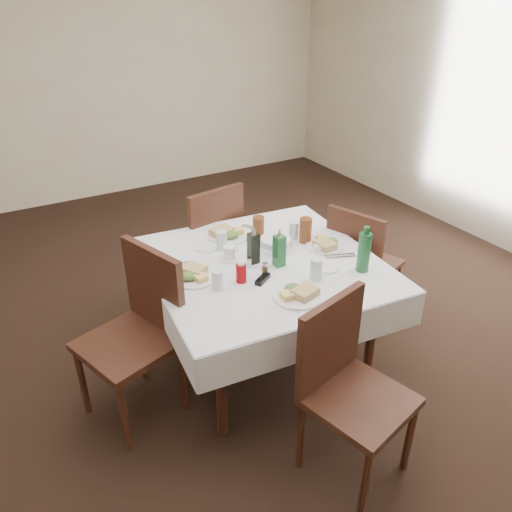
{
  "coord_description": "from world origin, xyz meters",
  "views": [
    {
      "loc": [
        -1.3,
        -2.48,
        2.31
      ],
      "look_at": [
        0.08,
        -0.1,
        0.8
      ],
      "focal_mm": 35.0,
      "sensor_mm": 36.0,
      "label": 1
    }
  ],
  "objects_px": {
    "chair_west": "(141,324)",
    "oil_cruet_dark": "(253,247)",
    "ketchup_bottle": "(241,272)",
    "dining_table": "(264,273)",
    "bread_basket": "(276,244)",
    "water_n": "(222,240)",
    "water_w": "(218,280)",
    "chair_east": "(359,259)",
    "water_e": "(294,230)",
    "oil_cruet_green": "(279,249)",
    "water_s": "(316,269)",
    "coffee_mug": "(230,253)",
    "chair_south": "(345,379)",
    "green_bottle": "(364,252)",
    "chair_north": "(209,238)"
  },
  "relations": [
    {
      "from": "chair_west",
      "to": "oil_cruet_dark",
      "type": "relative_size",
      "value": 4.05
    },
    {
      "from": "oil_cruet_dark",
      "to": "ketchup_bottle",
      "type": "xyz_separation_m",
      "value": [
        -0.18,
        -0.17,
        -0.05
      ]
    },
    {
      "from": "dining_table",
      "to": "bread_basket",
      "type": "xyz_separation_m",
      "value": [
        0.16,
        0.12,
        0.11
      ]
    },
    {
      "from": "water_n",
      "to": "water_w",
      "type": "xyz_separation_m",
      "value": [
        -0.24,
        -0.43,
        -0.0
      ]
    },
    {
      "from": "chair_east",
      "to": "water_n",
      "type": "xyz_separation_m",
      "value": [
        -0.99,
        0.25,
        0.29
      ]
    },
    {
      "from": "water_e",
      "to": "oil_cruet_green",
      "type": "distance_m",
      "value": 0.39
    },
    {
      "from": "chair_east",
      "to": "water_s",
      "type": "xyz_separation_m",
      "value": [
        -0.68,
        -0.37,
        0.3
      ]
    },
    {
      "from": "chair_east",
      "to": "ketchup_bottle",
      "type": "bearing_deg",
      "value": -171.05
    },
    {
      "from": "water_n",
      "to": "coffee_mug",
      "type": "relative_size",
      "value": 0.96
    },
    {
      "from": "bread_basket",
      "to": "oil_cruet_green",
      "type": "height_order",
      "value": "oil_cruet_green"
    },
    {
      "from": "chair_south",
      "to": "ketchup_bottle",
      "type": "xyz_separation_m",
      "value": [
        -0.16,
        0.79,
        0.26
      ]
    },
    {
      "from": "chair_west",
      "to": "water_s",
      "type": "bearing_deg",
      "value": -18.41
    },
    {
      "from": "chair_west",
      "to": "ketchup_bottle",
      "type": "xyz_separation_m",
      "value": [
        0.59,
        -0.13,
        0.24
      ]
    },
    {
      "from": "water_s",
      "to": "oil_cruet_green",
      "type": "distance_m",
      "value": 0.27
    },
    {
      "from": "dining_table",
      "to": "water_s",
      "type": "xyz_separation_m",
      "value": [
        0.16,
        -0.33,
        0.15
      ]
    },
    {
      "from": "chair_south",
      "to": "ketchup_bottle",
      "type": "relative_size",
      "value": 7.25
    },
    {
      "from": "bread_basket",
      "to": "oil_cruet_green",
      "type": "bearing_deg",
      "value": -116.63
    },
    {
      "from": "chair_south",
      "to": "green_bottle",
      "type": "height_order",
      "value": "green_bottle"
    },
    {
      "from": "water_e",
      "to": "chair_west",
      "type": "bearing_deg",
      "value": -170.94
    },
    {
      "from": "water_n",
      "to": "oil_cruet_dark",
      "type": "xyz_separation_m",
      "value": [
        0.09,
        -0.26,
        0.04
      ]
    },
    {
      "from": "water_s",
      "to": "dining_table",
      "type": "bearing_deg",
      "value": 115.5
    },
    {
      "from": "dining_table",
      "to": "chair_east",
      "type": "relative_size",
      "value": 1.62
    },
    {
      "from": "water_n",
      "to": "green_bottle",
      "type": "distance_m",
      "value": 0.92
    },
    {
      "from": "dining_table",
      "to": "bread_basket",
      "type": "relative_size",
      "value": 6.79
    },
    {
      "from": "water_n",
      "to": "coffee_mug",
      "type": "height_order",
      "value": "water_n"
    },
    {
      "from": "dining_table",
      "to": "oil_cruet_green",
      "type": "xyz_separation_m",
      "value": [
        0.06,
        -0.08,
        0.19
      ]
    },
    {
      "from": "chair_east",
      "to": "water_n",
      "type": "height_order",
      "value": "chair_east"
    },
    {
      "from": "water_w",
      "to": "ketchup_bottle",
      "type": "relative_size",
      "value": 0.89
    },
    {
      "from": "chair_north",
      "to": "oil_cruet_green",
      "type": "height_order",
      "value": "oil_cruet_green"
    },
    {
      "from": "dining_table",
      "to": "oil_cruet_dark",
      "type": "height_order",
      "value": "oil_cruet_dark"
    },
    {
      "from": "water_s",
      "to": "ketchup_bottle",
      "type": "distance_m",
      "value": 0.44
    },
    {
      "from": "chair_south",
      "to": "coffee_mug",
      "type": "height_order",
      "value": "chair_south"
    },
    {
      "from": "chair_south",
      "to": "oil_cruet_dark",
      "type": "height_order",
      "value": "oil_cruet_dark"
    },
    {
      "from": "water_s",
      "to": "bread_basket",
      "type": "distance_m",
      "value": 0.45
    },
    {
      "from": "oil_cruet_dark",
      "to": "ketchup_bottle",
      "type": "distance_m",
      "value": 0.25
    },
    {
      "from": "water_s",
      "to": "oil_cruet_green",
      "type": "relative_size",
      "value": 0.53
    },
    {
      "from": "water_e",
      "to": "water_w",
      "type": "relative_size",
      "value": 1.01
    },
    {
      "from": "oil_cruet_dark",
      "to": "green_bottle",
      "type": "xyz_separation_m",
      "value": [
        0.52,
        -0.42,
        0.02
      ]
    },
    {
      "from": "chair_south",
      "to": "water_s",
      "type": "relative_size",
      "value": 7.14
    },
    {
      "from": "chair_north",
      "to": "chair_south",
      "type": "xyz_separation_m",
      "value": [
        -0.08,
        -1.76,
        -0.01
      ]
    },
    {
      "from": "water_n",
      "to": "oil_cruet_dark",
      "type": "distance_m",
      "value": 0.28
    },
    {
      "from": "dining_table",
      "to": "chair_south",
      "type": "relative_size",
      "value": 1.54
    },
    {
      "from": "water_n",
      "to": "water_w",
      "type": "distance_m",
      "value": 0.49
    },
    {
      "from": "water_s",
      "to": "chair_east",
      "type": "bearing_deg",
      "value": 28.4
    },
    {
      "from": "water_e",
      "to": "ketchup_bottle",
      "type": "distance_m",
      "value": 0.66
    },
    {
      "from": "oil_cruet_dark",
      "to": "coffee_mug",
      "type": "relative_size",
      "value": 1.9
    },
    {
      "from": "chair_north",
      "to": "coffee_mug",
      "type": "xyz_separation_m",
      "value": [
        -0.17,
        -0.69,
        0.23
      ]
    },
    {
      "from": "dining_table",
      "to": "water_s",
      "type": "relative_size",
      "value": 11.03
    },
    {
      "from": "water_w",
      "to": "water_e",
      "type": "bearing_deg",
      "value": 23.59
    },
    {
      "from": "dining_table",
      "to": "ketchup_bottle",
      "type": "xyz_separation_m",
      "value": [
        -0.24,
        -0.13,
        0.14
      ]
    }
  ]
}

